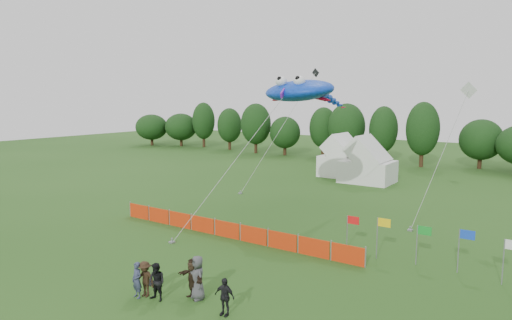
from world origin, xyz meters
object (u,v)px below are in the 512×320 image
Objects in this scene: spectator_f at (193,278)px; stingray_kite at (302,91)px; barrier_fence at (227,230)px; spectator_b at (157,282)px; spectator_c at (145,279)px; tent_right at (368,165)px; tent_left at (342,159)px; spectator_e at (198,278)px; spectator_a at (137,280)px; spectator_d at (224,296)px.

stingray_kite is (-3.27, 15.38, 8.18)m from spectator_f.
spectator_f reaches higher than barrier_fence.
spectator_c is (-0.74, 0.01, -0.03)m from spectator_b.
tent_right is 22.89m from barrier_fence.
tent_left is 2.71× the size of spectator_c.
tent_left is 25.20m from barrier_fence.
spectator_f reaches higher than spectator_c.
spectator_f is 17.72m from stingray_kite.
spectator_e reaches higher than spectator_b.
barrier_fence is 9.22m from spectator_a.
spectator_d is (3.92, 0.61, -0.02)m from spectator_c.
barrier_fence is 11.35× the size of spectator_a.
stingray_kite is (0.90, 7.74, 8.57)m from barrier_fence.
spectator_a is at bearing -86.68° from tent_right.
spectator_b is (0.93, 0.27, 0.03)m from spectator_a.
spectator_a reaches higher than barrier_fence.
spectator_c is 3.97m from spectator_d.
tent_left is 0.24× the size of barrier_fence.
spectator_f is (3.89, -30.49, -0.95)m from tent_right.
spectator_c is at bearing 176.50° from spectator_b.
spectator_e reaches higher than spectator_f.
spectator_e is at bearing -82.33° from tent_right.
spectator_a is 0.88× the size of spectator_f.
tent_right reaches higher than spectator_f.
tent_left reaches higher than spectator_f.
tent_left is 2.23× the size of spectator_e.
spectator_e reaches higher than spectator_a.
spectator_f is at bearing 40.65° from spectator_b.
spectator_d is at bearing 3.77° from spectator_c.
spectator_d is at bearing 22.52° from spectator_a.
tent_right is 31.68m from spectator_b.
spectator_c is 18.45m from stingray_kite.
tent_right is 3.28× the size of spectator_c.
spectator_b is 0.74m from spectator_c.
spectator_c is 0.82× the size of spectator_e.
tent_right reaches higher than spectator_e.
spectator_a is at bearing -76.63° from barrier_fence.
stingray_kite reaches higher than spectator_e.
barrier_fence is 10.92× the size of spectator_b.
tent_left is 0.24× the size of stingray_kite.
spectator_a is 0.97m from spectator_b.
spectator_f is at bearing -137.52° from spectator_e.
spectator_c is (2.03, -31.53, -1.05)m from tent_right.
spectator_d is 2.12m from spectator_f.
spectator_b is at bearing -174.65° from spectator_d.
spectator_c is at bearing -137.48° from spectator_f.
spectator_c reaches higher than spectator_d.
spectator_c is 0.88× the size of spectator_f.
barrier_fence is at bearing 106.63° from spectator_b.
tent_left reaches higher than tent_right.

